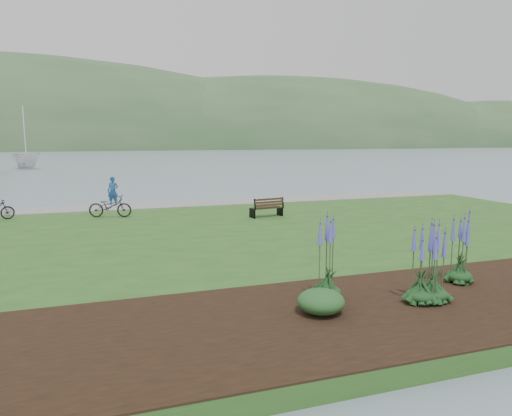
{
  "coord_description": "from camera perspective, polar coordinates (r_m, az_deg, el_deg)",
  "views": [
    {
      "loc": [
        -4.12,
        -17.64,
        3.93
      ],
      "look_at": [
        1.34,
        -1.22,
        1.3
      ],
      "focal_mm": 32.0,
      "sensor_mm": 36.0,
      "label": 1
    }
  ],
  "objects": [
    {
      "name": "park_bench",
      "position": [
        20.72,
        1.43,
        0.11
      ],
      "size": [
        1.56,
        0.83,
        0.92
      ],
      "rotation": [
        0.0,
        0.0,
        0.16
      ],
      "color": "black",
      "rests_on": "lawn"
    },
    {
      "name": "sailboat",
      "position": [
        67.32,
        -26.69,
        4.39
      ],
      "size": [
        13.72,
        13.77,
        25.94
      ],
      "primitive_type": "imported",
      "rotation": [
        0.0,
        0.0,
        0.58
      ],
      "color": "silver",
      "rests_on": "ground"
    },
    {
      "name": "bicycle_a",
      "position": [
        21.7,
        -17.78,
        0.21
      ],
      "size": [
        1.18,
        2.03,
        1.0
      ],
      "primitive_type": "imported",
      "rotation": [
        0.0,
        0.0,
        1.28
      ],
      "color": "black",
      "rests_on": "lawn"
    },
    {
      "name": "garden_bed",
      "position": [
        11.16,
        22.96,
        -10.41
      ],
      "size": [
        24.0,
        4.4,
        0.04
      ],
      "primitive_type": "cube",
      "color": "black",
      "rests_on": "lawn"
    },
    {
      "name": "lawn",
      "position": [
        16.6,
        -3.56,
        -4.36
      ],
      "size": [
        34.0,
        20.0,
        0.4
      ],
      "primitive_type": "cube",
      "color": "#28551E",
      "rests_on": "ground"
    },
    {
      "name": "far_hillside",
      "position": [
        189.22,
        -11.15,
        7.3
      ],
      "size": [
        580.0,
        80.0,
        38.0
      ],
      "primitive_type": null,
      "color": "#345932",
      "rests_on": "ground"
    },
    {
      "name": "shoreline_path",
      "position": [
        25.13,
        -8.78,
        0.5
      ],
      "size": [
        34.0,
        2.2,
        0.03
      ],
      "primitive_type": "cube",
      "color": "gray",
      "rests_on": "lawn"
    },
    {
      "name": "shrub_0",
      "position": [
        9.49,
        8.13,
        -11.48
      ],
      "size": [
        0.97,
        0.97,
        0.48
      ],
      "primitive_type": "ellipsoid",
      "color": "#1E4C21",
      "rests_on": "garden_bed"
    },
    {
      "name": "echium_0",
      "position": [
        10.41,
        20.03,
        -6.83
      ],
      "size": [
        0.62,
        0.62,
        1.91
      ],
      "color": "#143818",
      "rests_on": "garden_bed"
    },
    {
      "name": "person",
      "position": [
        25.28,
        -17.46,
        2.31
      ],
      "size": [
        0.78,
        0.66,
        1.83
      ],
      "primitive_type": "imported",
      "rotation": [
        0.0,
        0.0,
        -0.35
      ],
      "color": "navy",
      "rests_on": "lawn"
    },
    {
      "name": "echium_4",
      "position": [
        10.08,
        9.03,
        -6.04
      ],
      "size": [
        0.62,
        0.62,
        2.33
      ],
      "color": "#143818",
      "rests_on": "garden_bed"
    },
    {
      "name": "echium_1",
      "position": [
        12.21,
        24.26,
        -4.7
      ],
      "size": [
        0.62,
        0.62,
        1.97
      ],
      "color": "#143818",
      "rests_on": "garden_bed"
    },
    {
      "name": "echium_5",
      "position": [
        10.63,
        21.48,
        -6.98
      ],
      "size": [
        0.62,
        0.62,
        1.98
      ],
      "color": "#143818",
      "rests_on": "garden_bed"
    },
    {
      "name": "ground",
      "position": [
        18.54,
        -5.14,
        -3.63
      ],
      "size": [
        600.0,
        600.0,
        0.0
      ],
      "primitive_type": "plane",
      "color": "slate",
      "rests_on": "ground"
    }
  ]
}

